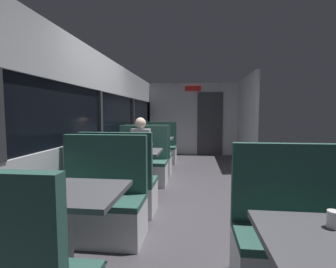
{
  "coord_description": "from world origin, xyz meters",
  "views": [
    {
      "loc": [
        0.12,
        -3.89,
        1.34
      ],
      "look_at": [
        -0.57,
        2.16,
        0.83
      ],
      "focal_mm": 26.58,
      "sensor_mm": 36.0,
      "label": 1
    }
  ],
  "objects_px": {
    "coffee_cup_secondary": "(157,135)",
    "dining_table_far_window": "(154,142)",
    "bench_near_window_facing_entry": "(101,207)",
    "seated_passenger": "(141,156)",
    "bench_far_window_facing_end": "(149,160)",
    "dining_table_near_window": "(66,202)",
    "bench_mid_window_facing_end": "(120,189)",
    "bench_far_window_facing_entry": "(159,150)",
    "bench_mid_window_facing_entry": "(142,166)",
    "dining_table_mid_window": "(133,157)",
    "bench_front_aisle_facing_entry": "(298,247)",
    "coffee_cup_primary": "(334,219)"
  },
  "relations": [
    {
      "from": "dining_table_near_window",
      "to": "dining_table_mid_window",
      "type": "xyz_separation_m",
      "value": [
        0.0,
        2.07,
        0.0
      ]
    },
    {
      "from": "bench_far_window_facing_end",
      "to": "dining_table_near_window",
      "type": "bearing_deg",
      "value": -90.0
    },
    {
      "from": "dining_table_far_window",
      "to": "bench_far_window_facing_entry",
      "type": "xyz_separation_m",
      "value": [
        0.0,
        0.7,
        -0.31
      ]
    },
    {
      "from": "bench_mid_window_facing_end",
      "to": "dining_table_far_window",
      "type": "xyz_separation_m",
      "value": [
        0.0,
        2.77,
        0.31
      ]
    },
    {
      "from": "dining_table_near_window",
      "to": "coffee_cup_secondary",
      "type": "relative_size",
      "value": 10.0
    },
    {
      "from": "bench_mid_window_facing_end",
      "to": "bench_far_window_facing_end",
      "type": "relative_size",
      "value": 1.0
    },
    {
      "from": "bench_front_aisle_facing_entry",
      "to": "coffee_cup_primary",
      "type": "bearing_deg",
      "value": -95.2
    },
    {
      "from": "bench_far_window_facing_end",
      "to": "seated_passenger",
      "type": "distance_m",
      "value": 0.78
    },
    {
      "from": "bench_mid_window_facing_end",
      "to": "coffee_cup_primary",
      "type": "height_order",
      "value": "bench_mid_window_facing_end"
    },
    {
      "from": "bench_near_window_facing_entry",
      "to": "coffee_cup_secondary",
      "type": "height_order",
      "value": "bench_near_window_facing_entry"
    },
    {
      "from": "dining_table_near_window",
      "to": "coffee_cup_primary",
      "type": "height_order",
      "value": "coffee_cup_primary"
    },
    {
      "from": "dining_table_near_window",
      "to": "bench_mid_window_facing_end",
      "type": "xyz_separation_m",
      "value": [
        0.0,
        1.37,
        -0.31
      ]
    },
    {
      "from": "dining_table_far_window",
      "to": "bench_far_window_facing_end",
      "type": "distance_m",
      "value": 0.77
    },
    {
      "from": "dining_table_near_window",
      "to": "dining_table_far_window",
      "type": "distance_m",
      "value": 4.15
    },
    {
      "from": "bench_near_window_facing_entry",
      "to": "bench_mid_window_facing_entry",
      "type": "xyz_separation_m",
      "value": [
        0.0,
        2.07,
        0.0
      ]
    },
    {
      "from": "dining_table_far_window",
      "to": "bench_front_aisle_facing_entry",
      "type": "relative_size",
      "value": 0.82
    },
    {
      "from": "dining_table_mid_window",
      "to": "bench_near_window_facing_entry",
      "type": "bearing_deg",
      "value": -90.0
    },
    {
      "from": "bench_far_window_facing_entry",
      "to": "bench_front_aisle_facing_entry",
      "type": "relative_size",
      "value": 1.0
    },
    {
      "from": "dining_table_far_window",
      "to": "dining_table_mid_window",
      "type": "bearing_deg",
      "value": -90.0
    },
    {
      "from": "dining_table_far_window",
      "to": "coffee_cup_secondary",
      "type": "distance_m",
      "value": 0.22
    },
    {
      "from": "bench_mid_window_facing_entry",
      "to": "coffee_cup_primary",
      "type": "distance_m",
      "value": 3.69
    },
    {
      "from": "bench_near_window_facing_entry",
      "to": "seated_passenger",
      "type": "bearing_deg",
      "value": 90.0
    },
    {
      "from": "dining_table_near_window",
      "to": "coffee_cup_primary",
      "type": "distance_m",
      "value": 1.8
    },
    {
      "from": "coffee_cup_secondary",
      "to": "dining_table_far_window",
      "type": "bearing_deg",
      "value": -102.15
    },
    {
      "from": "bench_near_window_facing_entry",
      "to": "seated_passenger",
      "type": "height_order",
      "value": "seated_passenger"
    },
    {
      "from": "bench_front_aisle_facing_entry",
      "to": "coffee_cup_primary",
      "type": "xyz_separation_m",
      "value": [
        -0.05,
        -0.55,
        0.46
      ]
    },
    {
      "from": "bench_near_window_facing_entry",
      "to": "seated_passenger",
      "type": "distance_m",
      "value": 2.01
    },
    {
      "from": "bench_near_window_facing_entry",
      "to": "coffee_cup_primary",
      "type": "relative_size",
      "value": 12.22
    },
    {
      "from": "bench_far_window_facing_entry",
      "to": "coffee_cup_secondary",
      "type": "bearing_deg",
      "value": -86.29
    },
    {
      "from": "dining_table_near_window",
      "to": "bench_near_window_facing_entry",
      "type": "relative_size",
      "value": 0.82
    },
    {
      "from": "dining_table_mid_window",
      "to": "bench_front_aisle_facing_entry",
      "type": "height_order",
      "value": "bench_front_aisle_facing_entry"
    },
    {
      "from": "bench_far_window_facing_end",
      "to": "bench_far_window_facing_entry",
      "type": "distance_m",
      "value": 1.4
    },
    {
      "from": "bench_near_window_facing_entry",
      "to": "dining_table_far_window",
      "type": "height_order",
      "value": "bench_near_window_facing_entry"
    },
    {
      "from": "bench_far_window_facing_entry",
      "to": "seated_passenger",
      "type": "bearing_deg",
      "value": -90.0
    },
    {
      "from": "bench_near_window_facing_entry",
      "to": "bench_far_window_facing_entry",
      "type": "height_order",
      "value": "same"
    },
    {
      "from": "bench_near_window_facing_entry",
      "to": "bench_front_aisle_facing_entry",
      "type": "height_order",
      "value": "same"
    },
    {
      "from": "bench_near_window_facing_entry",
      "to": "coffee_cup_secondary",
      "type": "xyz_separation_m",
      "value": [
        0.03,
        3.61,
        0.46
      ]
    },
    {
      "from": "dining_table_mid_window",
      "to": "coffee_cup_primary",
      "type": "height_order",
      "value": "coffee_cup_primary"
    },
    {
      "from": "coffee_cup_secondary",
      "to": "dining_table_mid_window",
      "type": "bearing_deg",
      "value": -90.89
    },
    {
      "from": "seated_passenger",
      "to": "coffee_cup_secondary",
      "type": "bearing_deg",
      "value": 88.76
    },
    {
      "from": "dining_table_near_window",
      "to": "bench_mid_window_facing_end",
      "type": "height_order",
      "value": "bench_mid_window_facing_end"
    },
    {
      "from": "bench_far_window_facing_end",
      "to": "coffee_cup_secondary",
      "type": "height_order",
      "value": "bench_far_window_facing_end"
    },
    {
      "from": "dining_table_near_window",
      "to": "bench_mid_window_facing_end",
      "type": "relative_size",
      "value": 0.82
    },
    {
      "from": "dining_table_mid_window",
      "to": "coffee_cup_primary",
      "type": "xyz_separation_m",
      "value": [
        1.74,
        -2.52,
        0.15
      ]
    },
    {
      "from": "bench_far_window_facing_end",
      "to": "bench_far_window_facing_entry",
      "type": "xyz_separation_m",
      "value": [
        0.0,
        1.4,
        0.0
      ]
    },
    {
      "from": "bench_near_window_facing_entry",
      "to": "dining_table_far_window",
      "type": "distance_m",
      "value": 3.46
    },
    {
      "from": "bench_far_window_facing_entry",
      "to": "coffee_cup_secondary",
      "type": "height_order",
      "value": "bench_far_window_facing_entry"
    },
    {
      "from": "bench_near_window_facing_entry",
      "to": "bench_front_aisle_facing_entry",
      "type": "relative_size",
      "value": 1.0
    },
    {
      "from": "bench_far_window_facing_entry",
      "to": "bench_mid_window_facing_end",
      "type": "bearing_deg",
      "value": -90.0
    },
    {
      "from": "bench_mid_window_facing_end",
      "to": "bench_far_window_facing_entry",
      "type": "relative_size",
      "value": 1.0
    }
  ]
}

